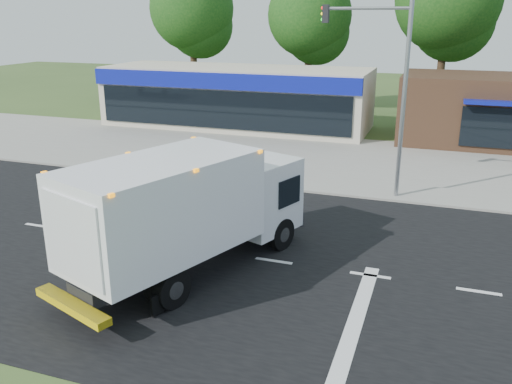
# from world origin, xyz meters

# --- Properties ---
(ground) EXTENTS (120.00, 120.00, 0.00)m
(ground) POSITION_xyz_m (0.00, 0.00, 0.00)
(ground) COLOR #385123
(ground) RESTS_ON ground
(road_asphalt) EXTENTS (60.00, 14.00, 0.02)m
(road_asphalt) POSITION_xyz_m (0.00, 0.00, 0.00)
(road_asphalt) COLOR black
(road_asphalt) RESTS_ON ground
(sidewalk) EXTENTS (60.00, 2.40, 0.12)m
(sidewalk) POSITION_xyz_m (0.00, 8.20, 0.06)
(sidewalk) COLOR gray
(sidewalk) RESTS_ON ground
(parking_apron) EXTENTS (60.00, 9.00, 0.02)m
(parking_apron) POSITION_xyz_m (0.00, 14.00, 0.01)
(parking_apron) COLOR gray
(parking_apron) RESTS_ON ground
(lane_markings) EXTENTS (55.20, 7.00, 0.01)m
(lane_markings) POSITION_xyz_m (1.35, -1.35, 0.02)
(lane_markings) COLOR silver
(lane_markings) RESTS_ON road_asphalt
(ems_box_truck) EXTENTS (5.25, 8.66, 3.67)m
(ems_box_truck) POSITION_xyz_m (-2.15, -1.56, 2.12)
(ems_box_truck) COLOR black
(ems_box_truck) RESTS_ON ground
(emergency_worker) EXTENTS (0.76, 0.66, 1.86)m
(emergency_worker) POSITION_xyz_m (-3.26, -0.74, 0.91)
(emergency_worker) COLOR tan
(emergency_worker) RESTS_ON ground
(retail_strip_mall) EXTENTS (18.00, 6.20, 4.00)m
(retail_strip_mall) POSITION_xyz_m (-9.00, 19.93, 2.01)
(retail_strip_mall) COLOR beige
(retail_strip_mall) RESTS_ON ground
(brown_storefront) EXTENTS (10.00, 6.70, 4.00)m
(brown_storefront) POSITION_xyz_m (7.00, 19.98, 2.00)
(brown_storefront) COLOR #382316
(brown_storefront) RESTS_ON ground
(traffic_signal_pole) EXTENTS (3.51, 0.25, 8.00)m
(traffic_signal_pole) POSITION_xyz_m (2.35, 7.60, 4.92)
(traffic_signal_pole) COLOR gray
(traffic_signal_pole) RESTS_ON ground
(background_trees) EXTENTS (36.77, 7.39, 12.10)m
(background_trees) POSITION_xyz_m (-0.85, 28.16, 7.38)
(background_trees) COLOR #332114
(background_trees) RESTS_ON ground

